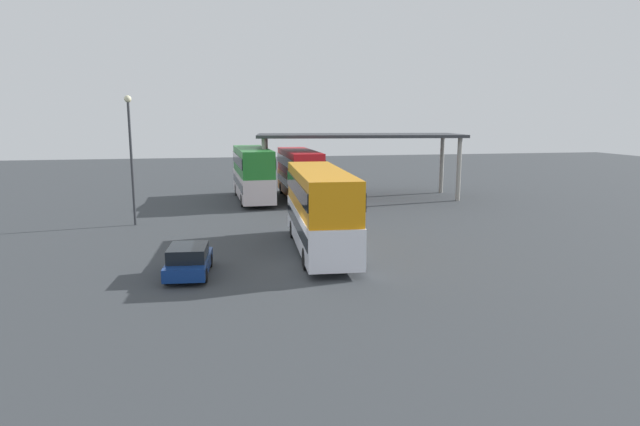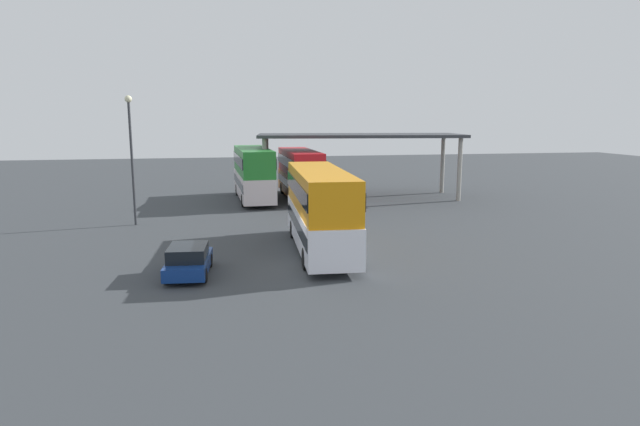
% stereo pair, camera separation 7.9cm
% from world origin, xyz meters
% --- Properties ---
extents(ground_plane, '(140.00, 140.00, 0.00)m').
position_xyz_m(ground_plane, '(0.00, 0.00, 0.00)').
color(ground_plane, '#383C40').
extents(double_decker_main, '(3.02, 10.64, 4.20)m').
position_xyz_m(double_decker_main, '(1.47, 3.09, 2.30)').
color(double_decker_main, white).
rests_on(double_decker_main, ground_plane).
extents(parked_hatchback, '(2.04, 4.01, 1.35)m').
position_xyz_m(parked_hatchback, '(-4.97, -0.04, 0.67)').
color(parked_hatchback, navy).
rests_on(parked_hatchback, ground_plane).
extents(double_decker_near_canopy, '(2.81, 10.30, 4.31)m').
position_xyz_m(double_decker_near_canopy, '(-0.66, 20.93, 2.36)').
color(double_decker_near_canopy, silver).
rests_on(double_decker_near_canopy, ground_plane).
extents(double_decker_mid_row, '(2.58, 10.09, 4.07)m').
position_xyz_m(double_decker_mid_row, '(3.27, 21.25, 2.24)').
color(double_decker_mid_row, orange).
rests_on(double_decker_mid_row, ground_plane).
extents(depot_canopy, '(17.68, 8.06, 5.40)m').
position_xyz_m(depot_canopy, '(8.34, 20.87, 5.02)').
color(depot_canopy, '#33353A').
rests_on(depot_canopy, ground_plane).
extents(lamppost_tall, '(0.44, 0.44, 8.14)m').
position_xyz_m(lamppost_tall, '(-8.84, 12.04, 5.09)').
color(lamppost_tall, '#33353A').
rests_on(lamppost_tall, ground_plane).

